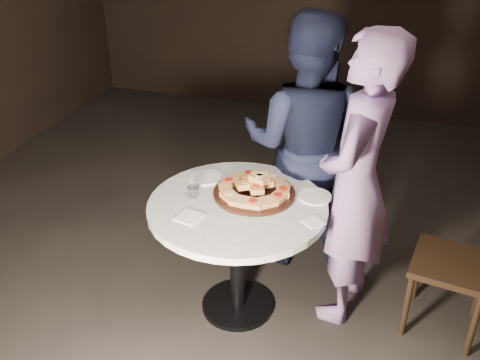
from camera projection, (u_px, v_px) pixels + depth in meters
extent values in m
plane|color=black|center=(251.00, 298.00, 3.59)|extent=(7.00, 7.00, 0.00)
cylinder|color=black|center=(238.00, 304.00, 3.50)|extent=(0.51, 0.51, 0.03)
cylinder|color=black|center=(238.00, 258.00, 3.32)|extent=(0.10, 0.10, 0.73)
cylinder|color=silver|center=(237.00, 206.00, 3.14)|extent=(1.17, 1.17, 0.04)
cylinder|color=black|center=(254.00, 193.00, 3.21)|extent=(0.59, 0.59, 0.02)
cube|color=tan|center=(283.00, 192.00, 3.16)|extent=(0.10, 0.12, 0.05)
cylinder|color=red|center=(283.00, 188.00, 3.15)|extent=(0.06, 0.06, 0.01)
cube|color=tan|center=(281.00, 185.00, 3.24)|extent=(0.13, 0.13, 0.05)
cube|color=tan|center=(273.00, 179.00, 3.30)|extent=(0.13, 0.12, 0.05)
cylinder|color=beige|center=(274.00, 176.00, 3.29)|extent=(0.07, 0.07, 0.01)
cube|color=tan|center=(262.00, 176.00, 3.33)|extent=(0.12, 0.10, 0.05)
cube|color=tan|center=(249.00, 175.00, 3.34)|extent=(0.13, 0.11, 0.05)
cylinder|color=red|center=(249.00, 172.00, 3.33)|extent=(0.06, 0.06, 0.01)
cube|color=tan|center=(237.00, 178.00, 3.31)|extent=(0.12, 0.13, 0.05)
cube|color=tan|center=(229.00, 183.00, 3.25)|extent=(0.11, 0.12, 0.05)
cylinder|color=red|center=(229.00, 180.00, 3.24)|extent=(0.06, 0.06, 0.01)
cube|color=tan|center=(226.00, 190.00, 3.19)|extent=(0.12, 0.13, 0.05)
cube|color=tan|center=(230.00, 196.00, 3.12)|extent=(0.13, 0.13, 0.05)
cylinder|color=beige|center=(229.00, 193.00, 3.11)|extent=(0.07, 0.07, 0.01)
cube|color=tan|center=(239.00, 201.00, 3.07)|extent=(0.11, 0.09, 0.05)
cube|color=tan|center=(253.00, 204.00, 3.04)|extent=(0.11, 0.09, 0.05)
cylinder|color=red|center=(253.00, 200.00, 3.03)|extent=(0.05, 0.05, 0.01)
cube|color=tan|center=(267.00, 202.00, 3.06)|extent=(0.13, 0.13, 0.05)
cube|color=tan|center=(278.00, 198.00, 3.10)|extent=(0.11, 0.12, 0.05)
cylinder|color=red|center=(278.00, 195.00, 3.09)|extent=(0.06, 0.06, 0.01)
cube|color=tan|center=(263.00, 183.00, 3.19)|extent=(0.13, 0.12, 0.04)
cylinder|color=#2D6B1E|center=(263.00, 180.00, 3.18)|extent=(0.07, 0.07, 0.01)
cube|color=tan|center=(252.00, 180.00, 3.22)|extent=(0.13, 0.13, 0.04)
cylinder|color=beige|center=(252.00, 176.00, 3.21)|extent=(0.07, 0.07, 0.01)
cube|color=tan|center=(245.00, 185.00, 3.17)|extent=(0.13, 0.12, 0.05)
cylinder|color=orange|center=(245.00, 182.00, 3.16)|extent=(0.07, 0.07, 0.01)
cube|color=tan|center=(256.00, 189.00, 3.13)|extent=(0.12, 0.13, 0.04)
cylinder|color=red|center=(257.00, 185.00, 3.12)|extent=(0.06, 0.06, 0.01)
cube|color=tan|center=(260.00, 177.00, 3.17)|extent=(0.13, 0.11, 0.04)
cylinder|color=beige|center=(260.00, 174.00, 3.16)|extent=(0.06, 0.06, 0.01)
cube|color=tan|center=(259.00, 179.00, 3.16)|extent=(0.12, 0.11, 0.04)
cylinder|color=beige|center=(259.00, 176.00, 3.15)|extent=(0.06, 0.06, 0.01)
cylinder|color=white|center=(206.00, 177.00, 3.39)|extent=(0.24, 0.24, 0.01)
cylinder|color=white|center=(315.00, 196.00, 3.18)|extent=(0.21, 0.21, 0.01)
imported|color=silver|center=(193.00, 192.00, 3.18)|extent=(0.07, 0.07, 0.07)
cube|color=white|center=(189.00, 217.00, 2.99)|extent=(0.16, 0.16, 0.01)
cube|color=white|center=(313.00, 222.00, 2.95)|extent=(0.15, 0.15, 0.01)
cube|color=black|center=(315.00, 168.00, 4.34)|extent=(0.39, 0.39, 0.04)
cube|color=black|center=(313.00, 156.00, 4.09)|extent=(0.38, 0.05, 0.41)
cylinder|color=black|center=(335.00, 183.00, 4.54)|extent=(0.03, 0.03, 0.41)
cylinder|color=black|center=(298.00, 178.00, 4.62)|extent=(0.03, 0.03, 0.41)
cylinder|color=black|center=(330.00, 202.00, 4.27)|extent=(0.03, 0.03, 0.41)
cylinder|color=black|center=(290.00, 197.00, 4.35)|extent=(0.03, 0.03, 0.41)
cube|color=black|center=(452.00, 264.00, 3.15)|extent=(0.50, 0.50, 0.04)
cylinder|color=black|center=(419.00, 269.00, 3.48)|extent=(0.04, 0.04, 0.47)
cylinder|color=black|center=(407.00, 304.00, 3.19)|extent=(0.04, 0.04, 0.47)
cylinder|color=black|center=(480.00, 286.00, 3.33)|extent=(0.04, 0.04, 0.47)
cylinder|color=black|center=(474.00, 325.00, 3.04)|extent=(0.04, 0.04, 0.47)
imported|color=#141931|center=(304.00, 144.00, 3.61)|extent=(0.88, 0.69, 1.79)
imported|color=#8268A3|center=(356.00, 184.00, 3.09)|extent=(0.54, 0.73, 1.82)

